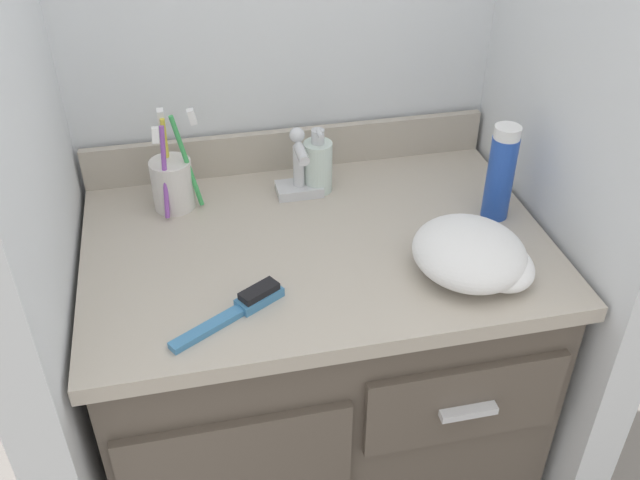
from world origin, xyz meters
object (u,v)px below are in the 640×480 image
Objects in this scene: hand_towel at (476,255)px; soap_dispenser at (318,165)px; toothbrush_cup at (173,182)px; shaving_cream_can at (501,173)px; hairbrush at (243,306)px.

soap_dispenser is at bearing 122.51° from hand_towel.
shaving_cream_can is at bearing -15.31° from toothbrush_cup.
shaving_cream_can is 0.19m from hand_towel.
soap_dispenser is 0.38m from hand_towel.
toothbrush_cup is at bearing 146.89° from hand_towel.
hand_towel is at bearing -57.49° from soap_dispenser.
hand_towel is (0.48, -0.31, -0.02)m from toothbrush_cup.
hand_towel is (0.20, -0.32, -0.02)m from soap_dispenser.
shaving_cream_can is (0.31, -0.16, 0.04)m from soap_dispenser.
hand_towel is at bearing -33.11° from toothbrush_cup.
soap_dispenser is 0.72× the size of hairbrush.
toothbrush_cup is 0.35m from hairbrush.
toothbrush_cup is at bearing 74.26° from hairbrush.
hairbrush is at bearing -177.50° from hand_towel.
soap_dispenser is 0.35m from shaving_cream_can.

